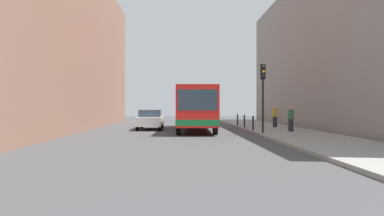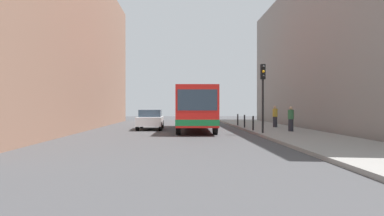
{
  "view_description": "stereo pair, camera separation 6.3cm",
  "coord_description": "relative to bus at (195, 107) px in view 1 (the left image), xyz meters",
  "views": [
    {
      "loc": [
        -1.43,
        -21.7,
        1.72
      ],
      "look_at": [
        -0.59,
        1.2,
        1.63
      ],
      "focal_mm": 32.12,
      "sensor_mm": 36.0,
      "label": 1
    },
    {
      "loc": [
        -1.36,
        -21.71,
        1.72
      ],
      "look_at": [
        -0.59,
        1.2,
        1.63
      ],
      "focal_mm": 32.12,
      "sensor_mm": 36.0,
      "label": 2
    }
  ],
  "objects": [
    {
      "name": "bollard_mid",
      "position": [
        3.72,
        0.58,
        -1.1
      ],
      "size": [
        0.11,
        0.11,
        0.95
      ],
      "primitive_type": "cylinder",
      "color": "black",
      "rests_on": "sidewalk"
    },
    {
      "name": "bollard_near",
      "position": [
        3.72,
        -2.46,
        -1.1
      ],
      "size": [
        0.11,
        0.11,
        0.95
      ],
      "primitive_type": "cylinder",
      "color": "black",
      "rests_on": "sidewalk"
    },
    {
      "name": "bus",
      "position": [
        0.0,
        0.0,
        0.0
      ],
      "size": [
        2.78,
        11.08,
        3.0
      ],
      "rotation": [
        0.0,
        0.0,
        3.12
      ],
      "color": "red",
      "rests_on": "ground"
    },
    {
      "name": "sidewalk",
      "position": [
        5.67,
        -3.31,
        -1.65
      ],
      "size": [
        4.4,
        40.0,
        0.15
      ],
      "primitive_type": "cube",
      "color": "gray",
      "rests_on": "ground"
    },
    {
      "name": "pedestrian_near_signal",
      "position": [
        5.93,
        -3.42,
        -0.79
      ],
      "size": [
        0.38,
        0.38,
        1.58
      ],
      "rotation": [
        0.0,
        0.0,
        1.61
      ],
      "color": "#26262D",
      "rests_on": "sidewalk"
    },
    {
      "name": "building_right",
      "position": [
        11.77,
        0.69,
        4.34
      ],
      "size": [
        7.0,
        32.0,
        12.12
      ],
      "primitive_type": "cube",
      "color": "gray",
      "rests_on": "ground"
    },
    {
      "name": "ground_plane",
      "position": [
        0.27,
        -3.31,
        -1.73
      ],
      "size": [
        80.0,
        80.0,
        0.0
      ],
      "primitive_type": "plane",
      "color": "#424244"
    },
    {
      "name": "building_left",
      "position": [
        -11.23,
        0.69,
        4.7
      ],
      "size": [
        7.0,
        32.0,
        12.85
      ],
      "primitive_type": "cube",
      "color": "#936B56",
      "rests_on": "ground"
    },
    {
      "name": "traffic_light",
      "position": [
        3.82,
        -4.72,
        1.28
      ],
      "size": [
        0.28,
        0.33,
        4.1
      ],
      "color": "black",
      "rests_on": "sidewalk"
    },
    {
      "name": "pedestrian_mid_sidewalk",
      "position": [
        6.13,
        0.92,
        -0.76
      ],
      "size": [
        0.38,
        0.38,
        1.63
      ],
      "rotation": [
        0.0,
        0.0,
        3.81
      ],
      "color": "#26262D",
      "rests_on": "sidewalk"
    },
    {
      "name": "bollard_far",
      "position": [
        3.72,
        3.62,
        -1.1
      ],
      "size": [
        0.11,
        0.11,
        0.95
      ],
      "primitive_type": "cylinder",
      "color": "black",
      "rests_on": "sidewalk"
    },
    {
      "name": "car_beside_bus",
      "position": [
        -3.36,
        1.02,
        -0.94
      ],
      "size": [
        1.9,
        4.42,
        1.48
      ],
      "rotation": [
        0.0,
        0.0,
        3.15
      ],
      "color": "silver",
      "rests_on": "ground"
    }
  ]
}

